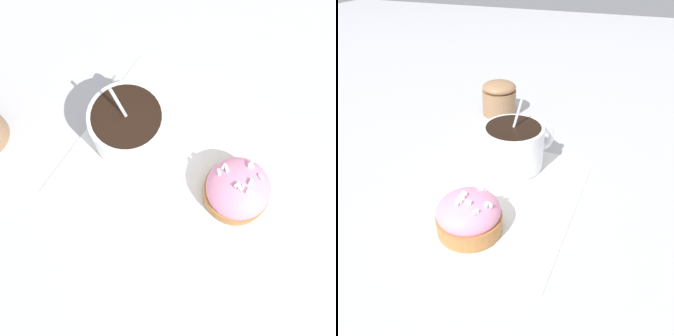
# 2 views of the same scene
# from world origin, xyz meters

# --- Properties ---
(ground_plane) EXTENTS (3.00, 3.00, 0.00)m
(ground_plane) POSITION_xyz_m (0.00, 0.00, 0.00)
(ground_plane) COLOR #B2B2B7
(paper_napkin) EXTENTS (0.28, 0.25, 0.00)m
(paper_napkin) POSITION_xyz_m (0.00, 0.00, 0.00)
(paper_napkin) COLOR white
(paper_napkin) RESTS_ON ground_plane
(coffee_cup) EXTENTS (0.10, 0.10, 0.10)m
(coffee_cup) POSITION_xyz_m (-0.08, 0.01, 0.04)
(coffee_cup) COLOR white
(coffee_cup) RESTS_ON paper_napkin
(frosted_pastry) EXTENTS (0.08, 0.08, 0.05)m
(frosted_pastry) POSITION_xyz_m (0.08, 0.01, 0.03)
(frosted_pastry) COLOR #B2753D
(frosted_pastry) RESTS_ON paper_napkin
(sugar_bowl) EXTENTS (0.07, 0.07, 0.07)m
(sugar_bowl) POSITION_xyz_m (-0.25, -0.08, 0.03)
(sugar_bowl) COLOR #99704C
(sugar_bowl) RESTS_ON ground_plane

